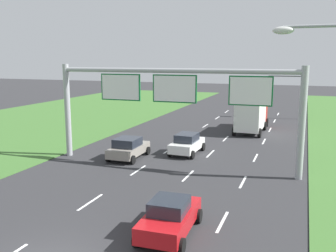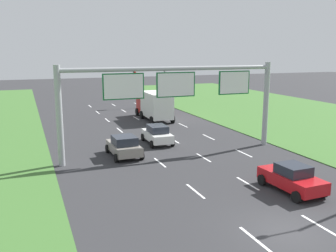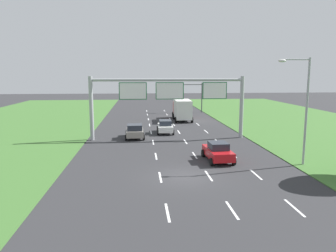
{
  "view_description": "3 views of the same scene",
  "coord_description": "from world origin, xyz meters",
  "px_view_note": "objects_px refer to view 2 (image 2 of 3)",
  "views": [
    {
      "loc": [
        8.45,
        -10.02,
        7.42
      ],
      "look_at": [
        -0.41,
        14.17,
        2.74
      ],
      "focal_mm": 40.0,
      "sensor_mm": 36.0,
      "label": 1
    },
    {
      "loc": [
        -10.51,
        -12.37,
        7.9
      ],
      "look_at": [
        -0.72,
        13.03,
        2.42
      ],
      "focal_mm": 40.0,
      "sensor_mm": 36.0,
      "label": 2
    },
    {
      "loc": [
        -3.15,
        -22.35,
        7.28
      ],
      "look_at": [
        -0.3,
        10.24,
        2.03
      ],
      "focal_mm": 35.0,
      "sensor_mm": 36.0,
      "label": 3
    }
  ],
  "objects_px": {
    "sign_gantry": "(175,91)",
    "car_lead_silver": "(292,178)",
    "box_truck": "(154,105)",
    "car_near_red": "(124,146)",
    "car_mid_lane": "(157,134)",
    "traffic_light_mast": "(152,80)"
  },
  "relations": [
    {
      "from": "car_near_red",
      "to": "sign_gantry",
      "type": "distance_m",
      "value": 5.69
    },
    {
      "from": "car_near_red",
      "to": "traffic_light_mast",
      "type": "height_order",
      "value": "traffic_light_mast"
    },
    {
      "from": "sign_gantry",
      "to": "traffic_light_mast",
      "type": "xyz_separation_m",
      "value": [
        6.54,
        24.83,
        -1.07
      ]
    },
    {
      "from": "car_mid_lane",
      "to": "sign_gantry",
      "type": "bearing_deg",
      "value": -85.96
    },
    {
      "from": "car_lead_silver",
      "to": "sign_gantry",
      "type": "distance_m",
      "value": 11.08
    },
    {
      "from": "car_lead_silver",
      "to": "car_mid_lane",
      "type": "height_order",
      "value": "car_mid_lane"
    },
    {
      "from": "box_truck",
      "to": "sign_gantry",
      "type": "relative_size",
      "value": 0.44
    },
    {
      "from": "car_near_red",
      "to": "car_mid_lane",
      "type": "bearing_deg",
      "value": 37.0
    },
    {
      "from": "box_truck",
      "to": "traffic_light_mast",
      "type": "bearing_deg",
      "value": 73.85
    },
    {
      "from": "car_mid_lane",
      "to": "traffic_light_mast",
      "type": "distance_m",
      "value": 22.4
    },
    {
      "from": "box_truck",
      "to": "sign_gantry",
      "type": "distance_m",
      "value": 15.43
    },
    {
      "from": "sign_gantry",
      "to": "car_lead_silver",
      "type": "bearing_deg",
      "value": -71.49
    },
    {
      "from": "car_near_red",
      "to": "car_lead_silver",
      "type": "bearing_deg",
      "value": -56.91
    },
    {
      "from": "box_truck",
      "to": "traffic_light_mast",
      "type": "xyz_separation_m",
      "value": [
        3.16,
        10.11,
        2.12
      ]
    },
    {
      "from": "sign_gantry",
      "to": "traffic_light_mast",
      "type": "distance_m",
      "value": 25.7
    },
    {
      "from": "traffic_light_mast",
      "to": "car_mid_lane",
      "type": "bearing_deg",
      "value": -107.53
    },
    {
      "from": "car_lead_silver",
      "to": "sign_gantry",
      "type": "xyz_separation_m",
      "value": [
        -3.26,
        9.74,
        4.15
      ]
    },
    {
      "from": "box_truck",
      "to": "traffic_light_mast",
      "type": "height_order",
      "value": "traffic_light_mast"
    },
    {
      "from": "box_truck",
      "to": "car_lead_silver",
      "type": "bearing_deg",
      "value": -89.07
    },
    {
      "from": "car_lead_silver",
      "to": "traffic_light_mast",
      "type": "xyz_separation_m",
      "value": [
        3.28,
        34.57,
        3.08
      ]
    },
    {
      "from": "car_lead_silver",
      "to": "car_near_red",
      "type": "bearing_deg",
      "value": 121.69
    },
    {
      "from": "car_lead_silver",
      "to": "car_mid_lane",
      "type": "bearing_deg",
      "value": 101.89
    }
  ]
}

